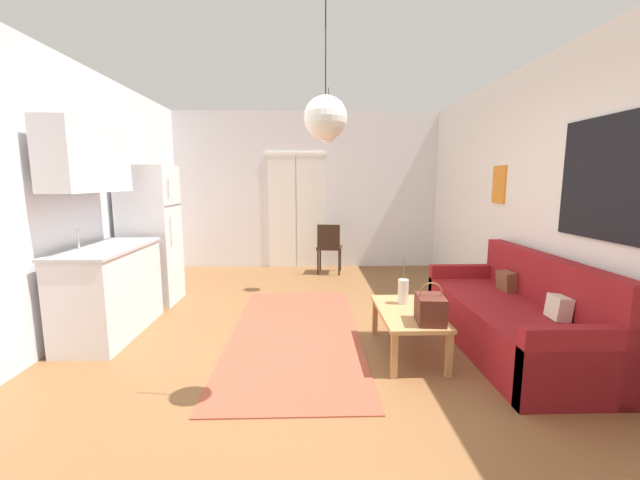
% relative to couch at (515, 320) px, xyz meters
% --- Properties ---
extents(ground_plane, '(5.35, 8.18, 0.10)m').
position_rel_couch_xyz_m(ground_plane, '(-1.97, -0.09, -0.34)').
color(ground_plane, brown).
extents(wall_back, '(4.95, 0.13, 2.81)m').
position_rel_couch_xyz_m(wall_back, '(-1.98, 3.75, 1.11)').
color(wall_back, silver).
rests_on(wall_back, ground_plane).
extents(wall_right, '(0.12, 7.78, 2.81)m').
position_rel_couch_xyz_m(wall_right, '(0.45, -0.10, 1.12)').
color(wall_right, white).
rests_on(wall_right, ground_plane).
extents(wall_left, '(0.12, 7.78, 2.81)m').
position_rel_couch_xyz_m(wall_left, '(-4.39, -0.09, 1.12)').
color(wall_left, silver).
rests_on(wall_left, ground_plane).
extents(area_rug, '(1.31, 2.93, 0.01)m').
position_rel_couch_xyz_m(area_rug, '(-2.08, 0.43, -0.28)').
color(area_rug, '#9E4733').
rests_on(area_rug, ground_plane).
extents(couch, '(0.84, 2.08, 0.90)m').
position_rel_couch_xyz_m(couch, '(0.00, 0.00, 0.00)').
color(couch, maroon).
rests_on(couch, ground_plane).
extents(coffee_table, '(0.53, 0.99, 0.41)m').
position_rel_couch_xyz_m(coffee_table, '(-1.03, -0.05, 0.07)').
color(coffee_table, '#B27F4C').
rests_on(coffee_table, ground_plane).
extents(bamboo_vase, '(0.10, 0.10, 0.46)m').
position_rel_couch_xyz_m(bamboo_vase, '(-1.03, 0.16, 0.24)').
color(bamboo_vase, beige).
rests_on(bamboo_vase, coffee_table).
extents(handbag, '(0.25, 0.32, 0.34)m').
position_rel_couch_xyz_m(handbag, '(-0.93, -0.36, 0.24)').
color(handbag, '#512319').
rests_on(handbag, coffee_table).
extents(refrigerator, '(0.64, 0.63, 1.78)m').
position_rel_couch_xyz_m(refrigerator, '(-3.98, 1.60, 0.60)').
color(refrigerator, white).
rests_on(refrigerator, ground_plane).
extents(kitchen_counter, '(0.59, 1.32, 2.14)m').
position_rel_couch_xyz_m(kitchen_counter, '(-4.02, 0.51, 0.54)').
color(kitchen_counter, silver).
rests_on(kitchen_counter, ground_plane).
extents(accent_chair, '(0.47, 0.46, 0.86)m').
position_rel_couch_xyz_m(accent_chair, '(-1.59, 3.11, 0.20)').
color(accent_chair, black).
rests_on(accent_chair, ground_plane).
extents(pendant_lamp_near, '(0.28, 0.28, 0.97)m').
position_rel_couch_xyz_m(pendant_lamp_near, '(-1.83, -0.88, 1.69)').
color(pendant_lamp_near, black).
extents(pendant_lamp_far, '(0.22, 0.22, 0.72)m').
position_rel_couch_xyz_m(pendant_lamp_far, '(-1.67, 1.97, 1.92)').
color(pendant_lamp_far, black).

